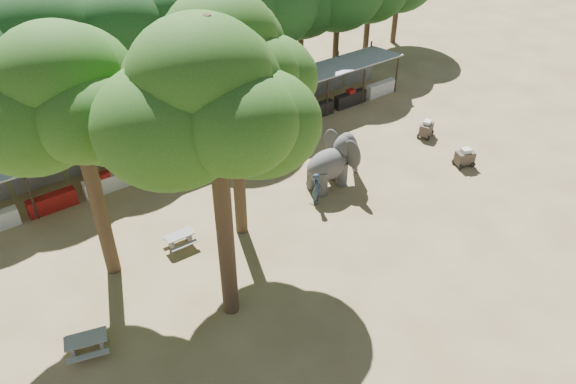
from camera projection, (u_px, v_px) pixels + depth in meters
ground at (374, 276)px, 24.35m from camera, size 100.00×100.00×0.00m
vendor_stalls at (213, 126)px, 32.77m from camera, size 28.00×2.99×2.80m
yard_tree_left at (67, 100)px, 19.96m from camera, size 7.10×6.90×11.02m
yard_tree_center at (207, 104)px, 17.50m from camera, size 7.10×6.90×12.04m
yard_tree_back at (226, 61)px, 21.95m from camera, size 7.10×6.90×11.36m
backdrop_trees at (165, 28)px, 33.64m from camera, size 46.46×5.95×8.33m
elephant at (334, 161)px, 29.30m from camera, size 3.60×2.75×2.75m
handler at (317, 188)px, 28.18m from camera, size 0.71×0.75×1.74m
picnic_table_near at (87, 343)px, 20.77m from camera, size 1.82×1.72×0.76m
picnic_table_far at (180, 238)px, 25.72m from camera, size 1.37×1.24×0.67m
cart_front at (465, 157)px, 31.21m from camera, size 1.27×1.03×1.08m
cart_back at (426, 129)px, 33.87m from camera, size 1.27×1.08×1.06m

